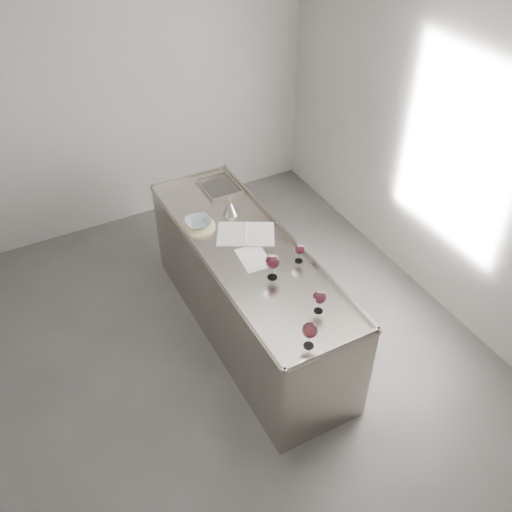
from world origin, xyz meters
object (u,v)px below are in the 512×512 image
counter (249,292)px  wine_glass_left (310,331)px  wine_glass_middle (273,262)px  wine_glass_small (300,250)px  ceramic_bowl (198,223)px  wine_glass_right (319,298)px  wine_funnel (230,209)px  notebook (246,234)px

counter → wine_glass_left: bearing=-96.3°
counter → wine_glass_middle: 0.73m
wine_glass_small → ceramic_bowl: wine_glass_small is taller
wine_glass_left → wine_glass_right: 0.33m
wine_glass_right → wine_glass_small: (0.16, 0.53, -0.02)m
ceramic_bowl → wine_funnel: size_ratio=1.14×
wine_glass_middle → wine_glass_small: size_ratio=1.33×
counter → wine_glass_left: (-0.12, -1.08, 0.61)m
counter → wine_glass_small: wine_glass_small is taller
wine_glass_right → wine_funnel: (-0.03, 1.33, -0.07)m
notebook → wine_funnel: (0.02, 0.32, 0.05)m
wine_glass_middle → notebook: 0.58m
wine_glass_middle → ceramic_bowl: wine_glass_middle is taller
wine_glass_left → wine_glass_middle: wine_glass_middle is taller
wine_glass_right → wine_glass_small: 0.55m
wine_glass_middle → wine_funnel: bearing=84.9°
counter → wine_glass_left: 1.25m
wine_glass_left → wine_glass_middle: 0.71m
counter → wine_glass_small: 0.72m
wine_glass_left → wine_glass_middle: bearing=80.2°
wine_glass_right → notebook: bearing=92.7°
wine_funnel → wine_glass_small: bearing=-76.4°
notebook → wine_funnel: 0.32m
counter → wine_funnel: wine_funnel is taller
ceramic_bowl → wine_funnel: wine_funnel is taller
wine_glass_middle → ceramic_bowl: bearing=105.8°
wine_glass_small → wine_funnel: (-0.19, 0.80, -0.06)m
notebook → ceramic_bowl: size_ratio=2.62×
wine_glass_middle → wine_glass_small: wine_glass_middle is taller
wine_glass_small → notebook: (-0.21, 0.49, -0.11)m
notebook → wine_funnel: bearing=115.7°
wine_glass_middle → counter: bearing=90.2°
ceramic_bowl → wine_funnel: bearing=7.7°
ceramic_bowl → counter: bearing=-62.5°
notebook → ceramic_bowl: ceramic_bowl is taller
wine_glass_right → wine_glass_middle: bearing=103.5°
counter → wine_glass_small: (0.27, -0.31, 0.58)m
wine_glass_middle → wine_glass_small: bearing=14.0°
counter → ceramic_bowl: 0.72m
wine_glass_middle → wine_glass_left: bearing=-99.8°
ceramic_bowl → wine_glass_right: bearing=-75.0°
wine_glass_right → notebook: wine_glass_right is taller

